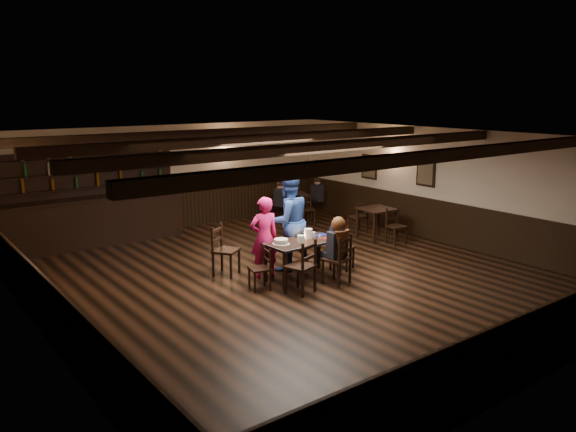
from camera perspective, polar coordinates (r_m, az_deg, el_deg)
ground at (r=10.88m, az=0.28°, el=-6.31°), size 10.00×10.00×0.00m
room_shell at (r=10.49m, az=0.20°, el=2.82°), size 9.02×10.02×2.71m
dining_table at (r=10.65m, az=1.53°, el=-3.01°), size 1.47×0.75×0.75m
chair_near_left at (r=9.90m, az=1.67°, el=-4.77°), size 0.56×0.55×0.98m
chair_near_right at (r=10.41m, az=5.35°, el=-4.04°), size 0.53×0.52×0.95m
chair_end_left at (r=10.18m, az=-2.55°, el=-4.97°), size 0.43×0.44×0.78m
chair_end_right at (r=11.27m, az=5.38°, el=-2.94°), size 0.53×0.54×0.89m
chair_far_pushed at (r=10.99m, az=-6.73°, el=-3.04°), size 0.63×0.62×0.99m
woman_pink at (r=10.74m, az=-2.45°, el=-2.17°), size 0.64×0.49×1.58m
man_blue at (r=11.14m, az=-0.01°, el=-0.53°), size 1.05×0.86×1.99m
seated_person at (r=10.36m, az=5.07°, el=-2.45°), size 0.35×0.52×0.85m
cake at (r=10.39m, az=-0.72°, el=-2.64°), size 0.32×0.32×0.10m
plate_stack_a at (r=10.51m, az=1.33°, el=-2.32°), size 0.15×0.15×0.14m
plate_stack_b at (r=10.79m, az=2.06°, el=-1.79°), size 0.16×0.16×0.19m
tea_light at (r=10.77m, az=1.48°, el=-2.20°), size 0.05×0.05×0.06m
salt_shaker at (r=10.78m, az=3.24°, el=-2.10°), size 0.03×0.03×0.08m
pepper_shaker at (r=10.81m, az=3.65°, el=-2.08°), size 0.03×0.03×0.08m
drink_glass at (r=10.89m, az=2.62°, el=-1.90°), size 0.07×0.07×0.10m
menu_red at (r=10.87m, az=4.15°, el=-2.21°), size 0.29×0.22×0.00m
menu_blue at (r=11.07m, az=3.42°, el=-1.92°), size 0.30×0.22×0.00m
bar_counter at (r=13.79m, az=-19.48°, el=0.14°), size 4.48×0.70×2.20m
back_table_a at (r=13.77m, az=9.01°, el=0.36°), size 0.88×0.88×0.75m
back_table_b at (r=15.59m, az=0.51°, el=1.92°), size 0.96×0.96×0.75m
bg_patron_left at (r=15.19m, az=-0.78°, el=2.26°), size 0.29×0.38×0.68m
bg_patron_right at (r=15.92m, az=2.99°, el=2.71°), size 0.22×0.34×0.68m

